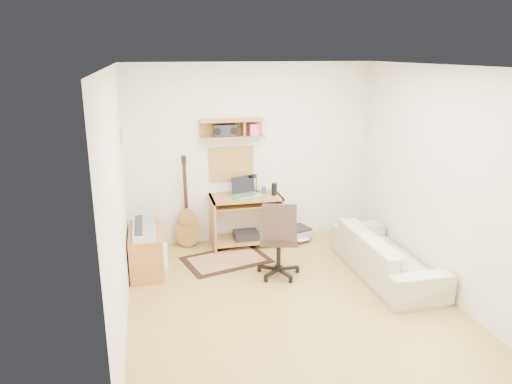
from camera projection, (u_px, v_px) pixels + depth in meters
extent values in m
cube|color=#AE8E48|center=(289.00, 300.00, 5.55)|extent=(3.60, 4.00, 0.01)
cube|color=white|center=(294.00, 65.00, 4.82)|extent=(3.60, 4.00, 0.01)
cube|color=#EEE4CF|center=(251.00, 154.00, 7.06)|extent=(3.60, 0.01, 2.60)
cube|color=#EEE4CF|center=(117.00, 202.00, 4.80)|extent=(0.01, 4.00, 2.60)
cube|color=#EEE4CF|center=(442.00, 181.00, 5.57)|extent=(0.01, 4.00, 2.60)
cube|color=#AD6C3D|center=(232.00, 129.00, 6.77)|extent=(0.90, 0.25, 0.26)
cube|color=tan|center=(232.00, 164.00, 7.01)|extent=(0.64, 0.03, 0.49)
cube|color=#4C8CBF|center=(121.00, 136.00, 6.09)|extent=(0.02, 0.20, 0.15)
cylinder|color=black|center=(274.00, 189.00, 6.94)|extent=(0.08, 0.08, 0.18)
cylinder|color=#2D5289|center=(264.00, 190.00, 7.07)|extent=(0.06, 0.06, 0.09)
cube|color=black|center=(225.00, 130.00, 6.74)|extent=(0.32, 0.14, 0.16)
cube|color=tan|center=(226.00, 260.00, 6.60)|extent=(1.26, 1.00, 0.01)
cube|color=#AD6C3D|center=(146.00, 250.00, 6.23)|extent=(0.40, 0.90, 0.55)
cube|color=#B2B5BA|center=(144.00, 228.00, 6.14)|extent=(0.27, 0.88, 0.08)
cylinder|color=white|center=(157.00, 257.00, 6.32)|extent=(0.34, 0.34, 0.32)
cube|color=#A5A8AA|center=(295.00, 233.00, 7.34)|extent=(0.52, 0.46, 0.16)
imported|color=#BEB396|center=(386.00, 247.00, 6.09)|extent=(0.55, 1.88, 0.74)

